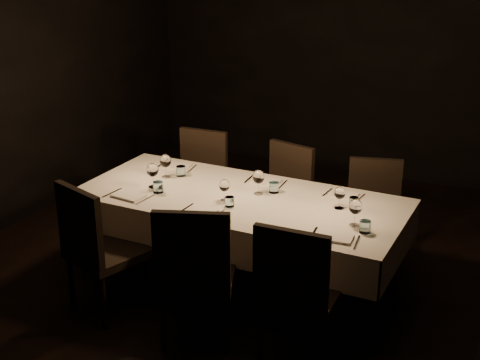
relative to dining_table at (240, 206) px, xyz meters
The scene contains 14 objects.
room 0.81m from the dining_table, ahead, with size 5.01×6.01×3.01m.
dining_table is the anchor object (origin of this frame).
chair_near_left 1.12m from the dining_table, 131.73° to the right, with size 0.62×0.62×1.03m.
place_setting_near_left 0.76m from the dining_table, 162.91° to the right, with size 0.37×0.42×0.20m.
chair_near_center 0.87m from the dining_table, 83.85° to the right, with size 0.65×0.65×1.04m.
place_setting_near_center 0.27m from the dining_table, 107.22° to the right, with size 0.31×0.40×0.17m.
chair_near_right 1.10m from the dining_table, 44.36° to the right, with size 0.50×0.50×1.01m.
place_setting_near_right 0.99m from the dining_table, 12.86° to the right, with size 0.36×0.42×0.20m.
chair_far_left 1.10m from the dining_table, 136.93° to the left, with size 0.49×0.49×0.97m.
place_setting_far_left 0.78m from the dining_table, 163.61° to the left, with size 0.36×0.41×0.19m.
chair_far_center 0.82m from the dining_table, 87.83° to the left, with size 0.54×0.54×0.94m.
place_setting_far_center 0.28m from the dining_table, 64.08° to the left, with size 0.35×0.41×0.19m.
chair_far_right 1.18m from the dining_table, 44.55° to the left, with size 0.54×0.54×0.91m.
place_setting_far_right 0.80m from the dining_table, 15.96° to the left, with size 0.31×0.40×0.17m.
Camera 1 is at (2.11, -4.26, 2.69)m, focal length 50.00 mm.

